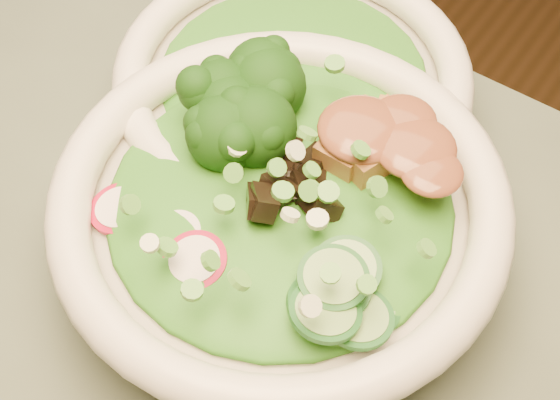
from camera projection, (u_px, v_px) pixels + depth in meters
The scene contains 11 objects.
salad_bowl at pixel (280, 218), 0.53m from camera, with size 0.30×0.30×0.08m.
side_bowl at pixel (292, 92), 0.60m from camera, with size 0.27×0.27×0.07m.
lettuce_bed at pixel (280, 199), 0.51m from camera, with size 0.23×0.23×0.03m, color #1D5E13.
side_lettuce at pixel (293, 74), 0.58m from camera, with size 0.18×0.18×0.02m, color #1D5E13.
broccoli_florets at pixel (236, 107), 0.53m from camera, with size 0.09×0.08×0.05m, color black, non-canonical shape.
radish_slices at pixel (172, 237), 0.49m from camera, with size 0.12×0.04×0.02m, color #A20C2C, non-canonical shape.
cucumber_slices at pixel (327, 279), 0.46m from camera, with size 0.08×0.08×0.04m, color #82AC5F, non-canonical shape.
mushroom_heap at pixel (300, 177), 0.50m from camera, with size 0.08×0.08×0.04m, color black, non-canonical shape.
tofu_cubes at pixel (380, 154), 0.51m from camera, with size 0.10×0.07×0.04m, color #9C6934, non-canonical shape.
peanut_sauce at pixel (383, 140), 0.50m from camera, with size 0.08×0.06×0.02m, color brown.
scallion_garnish at pixel (280, 173), 0.49m from camera, with size 0.22×0.22×0.03m, color #54A239, non-canonical shape.
Camera 1 is at (-0.04, -0.09, 1.23)m, focal length 50.00 mm.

